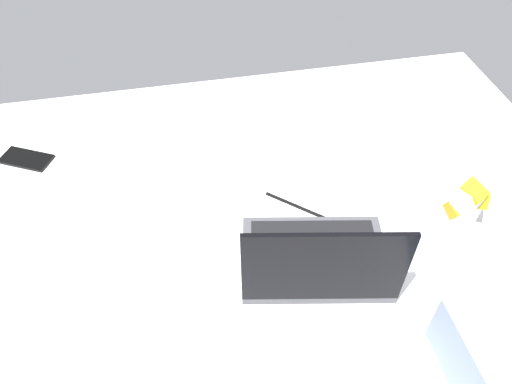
% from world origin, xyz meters
% --- Properties ---
extents(bed_mattress, '(1.80, 1.40, 0.18)m').
position_xyz_m(bed_mattress, '(0.00, 0.00, 0.09)').
color(bed_mattress, white).
rests_on(bed_mattress, ground).
extents(laptop, '(0.37, 0.29, 0.23)m').
position_xyz_m(laptop, '(-0.11, 0.11, 0.22)').
color(laptop, '#4C4C51').
rests_on(laptop, bed_mattress).
extents(snack_cup, '(0.11, 0.10, 0.14)m').
position_xyz_m(snack_cup, '(-0.51, 0.02, 0.24)').
color(snack_cup, silver).
rests_on(snack_cup, bed_mattress).
extents(cell_phone, '(0.16, 0.12, 0.01)m').
position_xyz_m(cell_phone, '(0.57, -0.41, 0.18)').
color(cell_phone, black).
rests_on(cell_phone, bed_mattress).
extents(charger_cable, '(0.13, 0.12, 0.01)m').
position_xyz_m(charger_cable, '(-0.12, -0.09, 0.18)').
color(charger_cable, black).
rests_on(charger_cable, bed_mattress).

